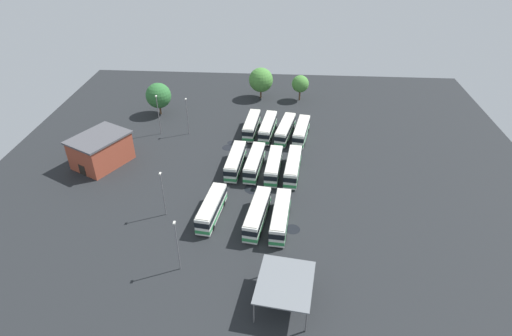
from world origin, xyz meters
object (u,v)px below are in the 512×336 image
at_px(bus_row0_slot1, 257,214).
at_px(bus_row2_slot2, 268,127).
at_px(bus_row1_slot2, 255,162).
at_px(bus_row2_slot0, 301,131).
at_px(bus_row1_slot1, 274,166).
at_px(maintenance_shelter, 285,283).
at_px(bus_row2_slot1, 285,129).
at_px(lamp_post_mid_lot, 158,113).
at_px(bus_row2_slot3, 252,125).
at_px(bus_row1_slot0, 293,166).
at_px(bus_row0_slot3, 212,208).
at_px(lamp_post_far_corner, 163,192).
at_px(bus_row0_slot0, 281,216).
at_px(depot_building, 101,150).
at_px(bus_row1_slot3, 235,161).
at_px(lamp_post_near_entrance, 187,115).
at_px(tree_north_edge, 300,84).
at_px(tree_south_edge, 261,80).
at_px(lamp_post_by_building, 177,244).
at_px(tree_west_edge, 158,96).

xyz_separation_m(bus_row0_slot1, bus_row2_slot2, (30.64, -0.35, -0.00)).
bearing_deg(bus_row1_slot2, bus_row2_slot0, -34.74).
height_order(bus_row1_slot1, maintenance_shelter, maintenance_shelter).
height_order(bus_row2_slot1, lamp_post_mid_lot, lamp_post_mid_lot).
bearing_deg(lamp_post_mid_lot, bus_row2_slot3, -84.39).
bearing_deg(bus_row1_slot0, bus_row0_slot1, 158.26).
xyz_separation_m(bus_row0_slot3, lamp_post_far_corner, (0.04, 7.91, 2.81)).
bearing_deg(bus_row1_slot2, bus_row0_slot0, -161.45).
relative_size(bus_row1_slot2, bus_row2_slot0, 1.03).
relative_size(bus_row1_slot2, bus_row2_slot3, 1.03).
height_order(bus_row0_slot1, bus_row2_slot3, same).
bearing_deg(depot_building, bus_row2_slot1, -69.53).
relative_size(bus_row1_slot3, lamp_post_near_entrance, 1.28).
bearing_deg(lamp_post_mid_lot, maintenance_shelter, -147.77).
xyz_separation_m(lamp_post_near_entrance, tree_north_edge, (20.77, -25.45, -0.25)).
height_order(bus_row0_slot0, lamp_post_far_corner, lamp_post_far_corner).
distance_m(bus_row0_slot0, tree_south_edge, 52.16).
distance_m(bus_row0_slot0, lamp_post_far_corner, 19.66).
distance_m(depot_building, lamp_post_far_corner, 22.67).
bearing_deg(tree_south_edge, bus_row2_slot3, 177.30).
height_order(bus_row1_slot2, bus_row2_slot1, same).
xyz_separation_m(bus_row2_slot1, tree_south_edge, (21.41, 6.73, 3.15)).
height_order(lamp_post_mid_lot, lamp_post_near_entrance, lamp_post_mid_lot).
distance_m(bus_row2_slot1, tree_north_edge, 21.15).
distance_m(bus_row0_slot3, bus_row1_slot3, 15.19).
distance_m(lamp_post_by_building, tree_west_edge, 53.18).
distance_m(bus_row0_slot1, tree_south_edge, 51.43).
height_order(maintenance_shelter, lamp_post_near_entrance, lamp_post_near_entrance).
bearing_deg(bus_row1_slot0, lamp_post_by_building, 147.70).
height_order(bus_row2_slot1, bus_row2_slot3, same).
xyz_separation_m(bus_row0_slot3, lamp_post_mid_lot, (28.46, 16.22, 3.21)).
bearing_deg(bus_row1_slot0, depot_building, 87.84).
bearing_deg(bus_row2_slot0, tree_north_edge, -0.15).
bearing_deg(bus_row1_slot2, maintenance_shelter, -168.86).
bearing_deg(bus_row2_slot0, lamp_post_near_entrance, 88.83).
height_order(tree_north_edge, tree_west_edge, tree_west_edge).
bearing_deg(maintenance_shelter, bus_row2_slot1, 0.44).
xyz_separation_m(bus_row1_slot0, tree_south_edge, (36.50, 8.34, 3.15)).
bearing_deg(bus_row0_slot1, bus_row0_slot0, -96.09).
xyz_separation_m(bus_row2_slot0, bus_row2_slot3, (2.14, 11.21, 0.00)).
xyz_separation_m(bus_row0_slot0, lamp_post_near_entrance, (30.17, 21.37, 2.88)).
relative_size(bus_row0_slot3, lamp_post_near_entrance, 1.24).
relative_size(bus_row0_slot3, maintenance_shelter, 1.13).
bearing_deg(depot_building, lamp_post_by_building, -141.36).
xyz_separation_m(bus_row2_slot3, tree_west_edge, (8.17, 23.29, 3.04)).
bearing_deg(bus_row2_slot1, bus_row1_slot0, -173.91).
xyz_separation_m(lamp_post_mid_lot, tree_west_edge, (10.19, 2.75, -0.18)).
relative_size(bus_row1_slot2, lamp_post_far_corner, 1.31).
xyz_separation_m(bus_row1_slot2, lamp_post_far_corner, (-14.72, 14.02, 2.81)).
xyz_separation_m(bus_row0_slot3, maintenance_shelter, (-16.82, -12.33, 1.77)).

